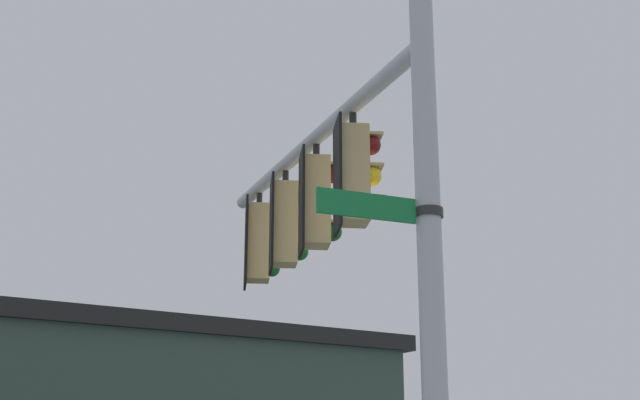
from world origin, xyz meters
name	(u,v)px	position (x,y,z in m)	size (l,w,h in m)	color
signal_pole	(433,330)	(0.00, 0.00, 3.16)	(0.22, 0.22, 6.32)	#ADB2B7
mast_arm	(312,142)	(-2.60, -0.77, 5.79)	(0.18, 0.18, 5.42)	#ADB2B7
traffic_light_nearest_pole	(356,175)	(-1.48, -0.41, 5.01)	(0.54, 0.49, 1.31)	black
traffic_light_mid_inner	(318,202)	(-2.47, -0.71, 5.01)	(0.54, 0.49, 1.31)	black
traffic_light_mid_outer	(287,224)	(-3.46, -1.00, 5.01)	(0.54, 0.49, 1.31)	black
traffic_light_arm_end	(260,243)	(-4.46, -1.29, 5.01)	(0.54, 0.49, 1.31)	black
street_name_sign	(395,209)	(0.09, -0.31, 4.18)	(0.44, 1.15, 0.22)	#147238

